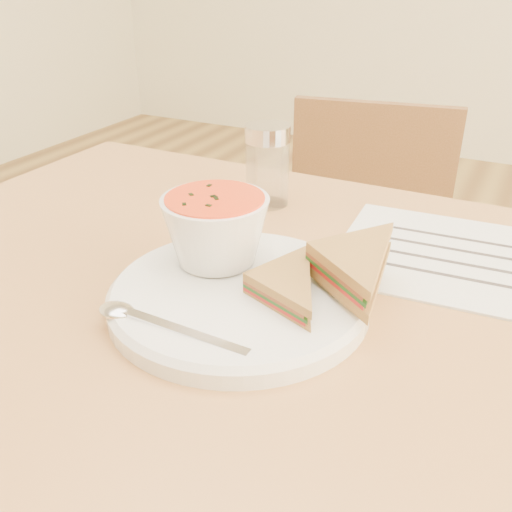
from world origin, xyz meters
The scene contains 9 objects.
dining_table centered at (0.00, 0.00, 0.38)m, with size 1.00×0.70×0.75m, color #A06331, non-canonical shape.
chair_far centered at (-0.03, 0.54, 0.40)m, with size 0.36×0.36×0.80m, color brown, non-canonical shape.
plate centered at (0.01, -0.05, 0.76)m, with size 0.27×0.27×0.02m, color white, non-canonical shape.
soup_bowl centered at (-0.03, -0.02, 0.81)m, with size 0.12×0.12×0.08m, color white, non-canonical shape.
sandwich_half_a centered at (0.02, -0.06, 0.78)m, with size 0.09×0.09×0.03m, color #BA8B41, non-canonical shape.
sandwich_half_b centered at (0.07, -0.01, 0.80)m, with size 0.11×0.11×0.03m, color #BA8B41, non-canonical shape.
spoon centered at (-0.01, -0.15, 0.77)m, with size 0.19×0.04×0.01m, color silver, non-canonical shape.
paper_menu centered at (0.22, 0.16, 0.75)m, with size 0.32×0.24×0.00m, color white, non-canonical shape.
condiment_shaker centered at (-0.08, 0.21, 0.81)m, with size 0.06×0.06×0.12m, color silver, non-canonical shape.
Camera 1 is at (0.26, -0.50, 1.07)m, focal length 40.00 mm.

